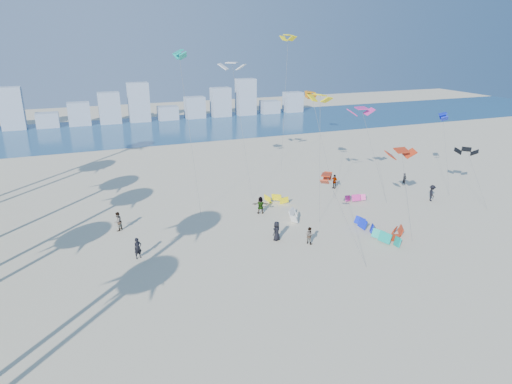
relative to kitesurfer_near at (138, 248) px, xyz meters
name	(u,v)px	position (x,y,z in m)	size (l,w,h in m)	color
ground	(306,347)	(7.87, -15.68, -0.93)	(220.00, 220.00, 0.00)	beige
ocean	(140,130)	(7.87, 56.32, -0.92)	(220.00, 220.00, 0.00)	navy
kitesurfer_near	(138,248)	(0.00, 0.00, 0.00)	(0.68, 0.44, 1.86)	black
kitesurfer_mid	(309,235)	(14.88, -2.71, -0.13)	(0.78, 0.61, 1.60)	gray
kitesurfers_far	(301,203)	(17.80, 4.77, 0.00)	(35.98, 12.36, 1.90)	black
grounded_kites	(345,219)	(20.43, 0.12, -0.47)	(11.36, 16.70, 1.00)	silver
flying_kites	(326,97)	(22.08, 7.96, 10.69)	(32.90, 32.49, 18.54)	red
distant_skyline	(127,108)	(6.69, 66.32, 2.16)	(85.00, 3.00, 8.40)	#9EADBF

